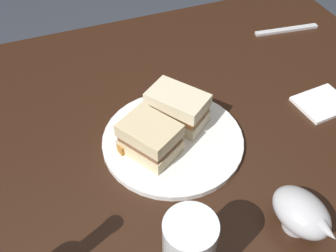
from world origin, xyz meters
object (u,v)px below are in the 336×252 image
(sandwich_half_right, at_px, (150,138))
(fork, at_px, (286,30))
(napkin, at_px, (322,103))
(plate, at_px, (173,140))
(gravy_boat, at_px, (302,213))
(sandwich_half_left, at_px, (177,107))

(sandwich_half_right, relative_size, fork, 0.71)
(napkin, bearing_deg, sandwich_half_right, -0.17)
(plate, xyz_separation_m, gravy_boat, (-0.12, 0.25, 0.04))
(plate, distance_m, gravy_boat, 0.28)
(gravy_boat, bearing_deg, napkin, -133.91)
(plate, relative_size, gravy_boat, 2.25)
(sandwich_half_left, xyz_separation_m, napkin, (-0.32, 0.06, -0.04))
(sandwich_half_left, distance_m, napkin, 0.33)
(gravy_boat, xyz_separation_m, fork, (-0.32, -0.52, -0.04))
(gravy_boat, height_order, napkin, gravy_boat)
(sandwich_half_left, bearing_deg, gravy_boat, 107.65)
(sandwich_half_left, height_order, napkin, sandwich_half_left)
(fork, bearing_deg, sandwich_half_left, 35.61)
(sandwich_half_left, relative_size, sandwich_half_right, 1.06)
(napkin, xyz_separation_m, fork, (-0.09, -0.28, -0.00))
(gravy_boat, bearing_deg, sandwich_half_left, -72.35)
(plate, relative_size, sandwich_half_left, 2.05)
(plate, bearing_deg, napkin, 177.64)
(sandwich_half_right, xyz_separation_m, gravy_boat, (-0.17, 0.24, -0.00))
(sandwich_half_left, xyz_separation_m, sandwich_half_right, (0.08, 0.06, -0.00))
(plate, height_order, napkin, plate)
(plate, distance_m, fork, 0.52)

